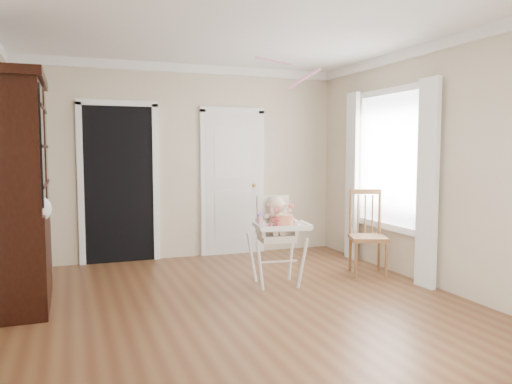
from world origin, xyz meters
name	(u,v)px	position (x,y,z in m)	size (l,w,h in m)	color
floor	(243,309)	(0.00, 0.00, 0.00)	(5.00, 5.00, 0.00)	brown
ceiling	(242,20)	(0.00, 0.00, 2.70)	(5.00, 5.00, 0.00)	white
wall_back	(185,162)	(0.00, 2.50, 1.35)	(4.50, 4.50, 0.00)	beige
wall_right	(437,165)	(2.25, 0.00, 1.35)	(5.00, 5.00, 0.00)	beige
crown_molding	(242,27)	(0.00, 0.00, 2.64)	(4.50, 5.00, 0.12)	white
doorway	(119,180)	(-0.90, 2.48, 1.11)	(1.06, 0.05, 2.22)	black
closet_door	(233,184)	(0.70, 2.48, 1.02)	(0.96, 0.09, 2.13)	white
window_right	(388,169)	(2.18, 0.80, 1.29)	(0.13, 1.84, 2.30)	white
high_chair	(277,230)	(0.63, 0.67, 0.63)	(0.67, 0.79, 1.02)	white
baby	(276,217)	(0.64, 0.69, 0.77)	(0.29, 0.24, 0.44)	beige
cake	(284,220)	(0.62, 0.43, 0.77)	(0.26, 0.26, 0.12)	silver
sippy_cup	(260,219)	(0.39, 0.55, 0.78)	(0.07, 0.07, 0.16)	pink
china_cabinet	(18,192)	(-1.99, 0.86, 1.12)	(0.59, 1.32, 2.24)	black
dining_chair	(367,235)	(1.87, 0.74, 0.48)	(0.54, 0.54, 1.03)	brown
streamer	(272,61)	(0.44, 0.34, 2.42)	(0.03, 0.50, 0.02)	pink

